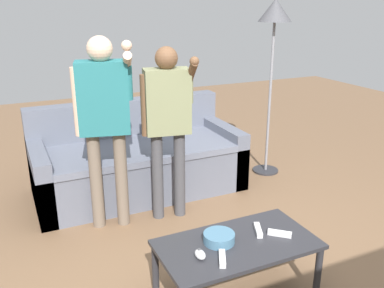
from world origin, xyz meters
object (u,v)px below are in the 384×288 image
object	(u,v)px
snack_bowl	(219,238)
game_remote_wand_far	(222,258)
game_remote_wand_near	(258,230)
player_left	(104,112)
player_center	(168,114)
couch	(137,161)
floor_lamp	(274,25)
coffee_table	(237,250)
game_remote_nunchuk	(200,254)
game_remote_wand_spare	(280,233)

from	to	relation	value
snack_bowl	game_remote_wand_far	xyz separation A→B (m)	(-0.07, -0.18, -0.01)
game_remote_wand_near	player_left	bearing A→B (deg)	119.32
player_center	game_remote_wand_near	bearing A→B (deg)	-81.59
game_remote_wand_far	couch	bearing A→B (deg)	86.52
floor_lamp	game_remote_wand_near	world-z (taller)	floor_lamp
coffee_table	game_remote_nunchuk	size ratio (longest dim) A/B	11.04
snack_bowl	game_remote_wand_spare	bearing A→B (deg)	-13.80
game_remote_wand_near	snack_bowl	bearing A→B (deg)	179.60
game_remote_nunchuk	player_left	bearing A→B (deg)	99.07
game_remote_wand_near	game_remote_wand_spare	size ratio (longest dim) A/B	1.16
player_center	game_remote_wand_far	bearing A→B (deg)	-98.44
floor_lamp	game_remote_wand_far	distance (m)	2.61
couch	game_remote_wand_far	xyz separation A→B (m)	(-0.12, -1.94, 0.12)
snack_bowl	player_left	world-z (taller)	player_left
game_remote_wand_near	couch	bearing A→B (deg)	97.67
couch	player_left	bearing A→B (deg)	-125.86
game_remote_wand_far	player_left	bearing A→B (deg)	102.74
player_left	game_remote_wand_near	world-z (taller)	player_left
snack_bowl	game_remote_wand_near	world-z (taller)	snack_bowl
coffee_table	snack_bowl	distance (m)	0.14
player_center	game_remote_wand_far	size ratio (longest dim) A/B	9.78
player_center	game_remote_wand_far	world-z (taller)	player_center
couch	player_left	size ratio (longest dim) A/B	1.27
game_remote_nunchuk	player_center	xyz separation A→B (m)	(0.29, 1.21, 0.50)
couch	game_remote_nunchuk	bearing A→B (deg)	-96.73
player_center	player_left	bearing A→B (deg)	172.48
game_remote_nunchuk	player_center	world-z (taller)	player_center
couch	game_remote_wand_near	world-z (taller)	couch
couch	game_remote_wand_far	bearing A→B (deg)	-93.48
floor_lamp	game_remote_wand_near	xyz separation A→B (m)	(-1.18, -1.60, -1.15)
player_left	game_remote_wand_far	size ratio (longest dim) A/B	10.39
snack_bowl	game_remote_wand_far	distance (m)	0.19
couch	coffee_table	bearing A→B (deg)	-88.23
game_remote_wand_far	player_center	bearing A→B (deg)	81.56
snack_bowl	player_center	size ratio (longest dim) A/B	0.13
coffee_table	snack_bowl	bearing A→B (deg)	152.24
coffee_table	player_center	world-z (taller)	player_center
game_remote_nunchuk	player_left	xyz separation A→B (m)	(-0.20, 1.28, 0.56)
floor_lamp	player_left	size ratio (longest dim) A/B	1.17
snack_bowl	player_left	bearing A→B (deg)	107.95
player_left	player_center	world-z (taller)	player_left
game_remote_wand_near	game_remote_wand_spare	xyz separation A→B (m)	(0.10, -0.09, 0.00)
snack_bowl	coffee_table	bearing A→B (deg)	-27.76
game_remote_nunchuk	floor_lamp	distance (m)	2.62
player_center	game_remote_wand_spare	size ratio (longest dim) A/B	10.94
game_remote_wand_near	game_remote_wand_far	bearing A→B (deg)	-153.70
snack_bowl	floor_lamp	world-z (taller)	floor_lamp
snack_bowl	game_remote_nunchuk	world-z (taller)	snack_bowl
player_center	game_remote_wand_near	world-z (taller)	player_center
game_remote_wand_far	game_remote_wand_spare	size ratio (longest dim) A/B	1.12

